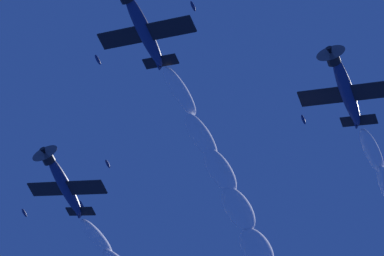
{
  "coord_description": "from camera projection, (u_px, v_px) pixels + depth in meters",
  "views": [
    {
      "loc": [
        -5.99,
        -33.04,
        1.44
      ],
      "look_at": [
        4.9,
        10.54,
        61.15
      ],
      "focal_mm": 83.44,
      "sensor_mm": 36.0,
      "label": 1
    }
  ],
  "objects": [
    {
      "name": "smoke_trail_lead",
      "position": [
        261.0,
        250.0,
        80.05
      ],
      "size": [
        21.53,
        26.33,
        5.85
      ],
      "color": "white"
    },
    {
      "name": "airplane_lead",
      "position": [
        142.0,
        27.0,
        69.27
      ],
      "size": [
        7.36,
        7.34,
        3.76
      ],
      "color": "navy"
    },
    {
      "name": "airplane_right_wingman",
      "position": [
        63.0,
        183.0,
        79.4
      ],
      "size": [
        7.38,
        7.28,
        4.21
      ],
      "color": "navy"
    },
    {
      "name": "airplane_left_wingman",
      "position": [
        345.0,
        88.0,
        72.12
      ],
      "size": [
        7.39,
        7.29,
        4.04
      ],
      "color": "navy"
    }
  ]
}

